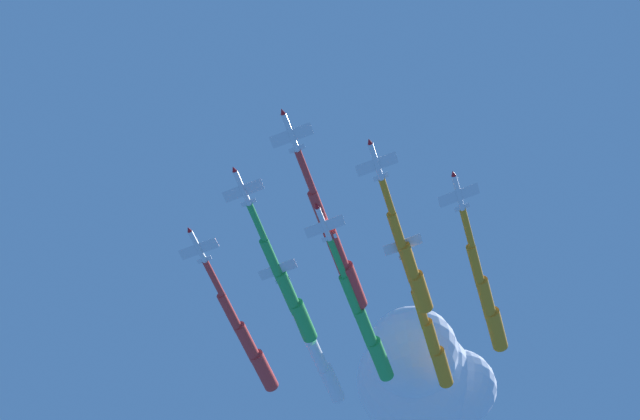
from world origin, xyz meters
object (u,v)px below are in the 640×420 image
object	(u,v)px
jet_starboard_mid	(487,298)
jet_port_inner	(409,261)
jet_port_mid	(366,328)
jet_starboard_outer	(432,338)
jet_port_outer	(248,342)
jet_lead	(337,251)
jet_starboard_inner	(288,290)
jet_trail_port	(318,356)

from	to	relation	value
jet_starboard_mid	jet_port_inner	bearing A→B (deg)	116.44
jet_port_mid	jet_starboard_outer	xyz separation A→B (m)	(4.94, -15.65, 2.17)
jet_port_outer	jet_lead	bearing A→B (deg)	-146.79
jet_port_inner	jet_port_mid	distance (m)	20.85
jet_port_inner	jet_starboard_outer	bearing A→B (deg)	-17.81
jet_starboard_outer	jet_port_outer	bearing A→B (deg)	85.84
jet_lead	jet_starboard_outer	world-z (taller)	jet_starboard_outer
jet_port_inner	jet_port_outer	world-z (taller)	jet_port_outer
jet_lead	jet_starboard_outer	size ratio (longest dim) A/B	1.02
jet_port_inner	jet_starboard_inner	world-z (taller)	jet_starboard_inner
jet_port_inner	jet_starboard_outer	xyz separation A→B (m)	(24.19, -7.77, 0.90)
jet_port_outer	jet_starboard_outer	size ratio (longest dim) A/B	1.00
jet_trail_port	jet_starboard_inner	bearing A→B (deg)	160.36
jet_port_mid	jet_port_inner	bearing A→B (deg)	-157.76
jet_port_mid	jet_trail_port	world-z (taller)	jet_trail_port
jet_starboard_inner	jet_port_mid	distance (m)	19.87
jet_port_inner	jet_starboard_mid	world-z (taller)	jet_port_inner
jet_lead	jet_port_mid	xyz separation A→B (m)	(21.62, -7.62, -1.29)
jet_port_inner	jet_starboard_outer	world-z (taller)	jet_starboard_outer
jet_lead	jet_starboard_mid	world-z (taller)	jet_lead
jet_port_mid	jet_trail_port	xyz separation A→B (m)	(13.25, 10.40, 3.26)
jet_lead	jet_port_inner	world-z (taller)	jet_port_inner
jet_port_inner	jet_starboard_inner	xyz separation A→B (m)	(11.40, 25.81, 2.11)
jet_lead	jet_trail_port	world-z (taller)	jet_trail_port
jet_starboard_mid	jet_starboard_outer	size ratio (longest dim) A/B	0.99
jet_starboard_inner	jet_starboard_outer	size ratio (longest dim) A/B	0.98
jet_port_mid	jet_port_outer	world-z (taller)	jet_port_outer
jet_starboard_inner	jet_trail_port	bearing A→B (deg)	-19.64
jet_port_inner	jet_port_mid	bearing A→B (deg)	22.24
jet_port_mid	jet_starboard_mid	distance (m)	27.75
jet_starboard_mid	jet_port_outer	world-z (taller)	jet_port_outer
jet_starboard_outer	jet_trail_port	size ratio (longest dim) A/B	1.02
jet_port_inner	jet_starboard_inner	distance (m)	28.29
jet_starboard_inner	jet_starboard_mid	bearing A→B (deg)	-93.31
jet_port_mid	jet_starboard_outer	distance (m)	16.55
jet_port_outer	jet_starboard_inner	bearing A→B (deg)	-150.20
jet_lead	jet_port_outer	xyz separation A→B (m)	(29.66, 19.42, 1.06)
jet_starboard_inner	jet_starboard_mid	world-z (taller)	jet_starboard_inner
jet_lead	jet_starboard_mid	size ratio (longest dim) A/B	1.03
jet_starboard_inner	jet_port_outer	world-z (taller)	jet_starboard_inner
jet_lead	jet_port_outer	size ratio (longest dim) A/B	1.02
jet_starboard_mid	jet_lead	bearing A→B (deg)	108.64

